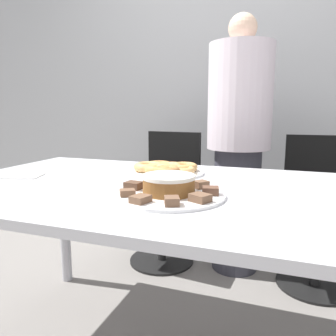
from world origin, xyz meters
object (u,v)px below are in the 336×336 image
Objects in this scene: person_standing at (238,142)px; frosted_cake at (169,184)px; napkin at (23,176)px; office_chair_left at (165,201)px; plate_cake at (169,195)px; plate_donuts at (167,173)px; office_chair_right at (318,216)px.

frosted_cake is (-0.07, -1.09, -0.04)m from person_standing.
office_chair_left is at bearing 73.71° from napkin.
plate_cake is 0.04m from frosted_cake.
napkin is at bearing -127.65° from person_standing.
person_standing is at bearing 86.10° from plate_cake.
plate_donuts is 1.82× the size of napkin.
napkin is (-0.69, 0.10, -0.00)m from plate_cake.
plate_cake is (-0.07, -1.09, -0.08)m from person_standing.
office_chair_left is 1.20m from plate_cake.
napkin is (-0.56, -0.27, -0.00)m from plate_donuts.
office_chair_left is 2.72× the size of plate_donuts.
office_chair_left reaches higher than napkin.
person_standing reaches higher than plate_donuts.
office_chair_left and office_chair_right have the same top height.
office_chair_left is 1.21m from frosted_cake.
napkin is at bearing -101.01° from office_chair_left.
office_chair_left is 5.11× the size of frosted_cake.
frosted_cake is (0.00, 0.00, 0.04)m from plate_cake.
office_chair_left is at bearing 177.12° from office_chair_right.
office_chair_right reaches higher than plate_donuts.
office_chair_right is (0.97, 0.00, 0.00)m from office_chair_left.
person_standing is 1.81× the size of office_chair_left.
office_chair_left is 1.00× the size of office_chair_right.
person_standing is 1.26m from napkin.
person_standing is 1.10m from plate_cake.
napkin is at bearing 172.03° from plate_cake.
plate_cake is 1.14× the size of plate_donuts.
office_chair_left is at bearing 110.82° from plate_cake.
frosted_cake is at bearing -63.90° from office_chair_left.
plate_donuts is at bearing -137.49° from office_chair_right.
napkin is at bearing -154.11° from plate_donuts.
plate_donuts is (0.27, -0.71, 0.34)m from office_chair_left.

